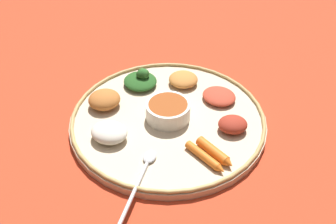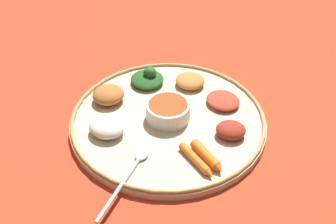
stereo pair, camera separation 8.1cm
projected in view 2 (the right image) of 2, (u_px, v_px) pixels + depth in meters
The scene contains 13 objects.
ground_plane at pixel (168, 123), 0.83m from camera, with size 2.40×2.40×0.00m, color #B7381E.
platter at pixel (168, 120), 0.82m from camera, with size 0.41×0.41×0.02m, color #C6B293.
platter_rim at pixel (168, 116), 0.82m from camera, with size 0.40×0.40×0.01m, color tan.
center_bowl at pixel (168, 110), 0.81m from camera, with size 0.09×0.09×0.04m.
spoon at pixel (131, 171), 0.70m from camera, with size 0.18×0.03×0.01m.
greens_pile at pixel (148, 78), 0.91m from camera, with size 0.11×0.11×0.04m.
carrot_near_spoon at pixel (196, 160), 0.72m from camera, with size 0.07×0.08×0.02m.
carrot_outer at pixel (207, 156), 0.72m from camera, with size 0.07×0.08×0.02m.
mound_chickpea at pixel (108, 95), 0.85m from camera, with size 0.07×0.07×0.03m, color #B2662D.
mound_rice_white at pixel (106, 127), 0.77m from camera, with size 0.07×0.06×0.03m, color silver.
mound_squash at pixel (190, 81), 0.90m from camera, with size 0.07×0.07×0.02m, color #C67A38.
mound_beet at pixel (231, 130), 0.77m from camera, with size 0.06×0.05×0.03m, color maroon.
mound_berbere_red at pixel (223, 100), 0.85m from camera, with size 0.07×0.07×0.02m, color #B73D28.
Camera 2 is at (0.59, 0.20, 0.55)m, focal length 42.03 mm.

